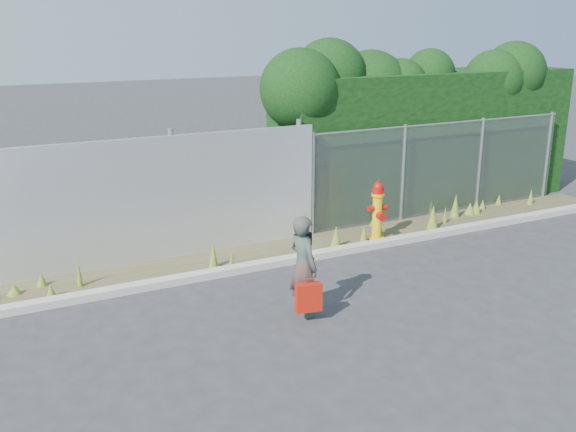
{
  "coord_description": "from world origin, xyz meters",
  "views": [
    {
      "loc": [
        -4.84,
        -7.58,
        4.04
      ],
      "look_at": [
        -0.3,
        1.4,
        1.0
      ],
      "focal_mm": 40.0,
      "sensor_mm": 36.0,
      "label": 1
    }
  ],
  "objects": [
    {
      "name": "fire_hydrant",
      "position": [
        2.0,
        2.15,
        0.57
      ],
      "size": [
        0.4,
        0.35,
        1.18
      ],
      "rotation": [
        0.0,
        0.0,
        -0.05
      ],
      "color": "yellow",
      "rests_on": "ground"
    },
    {
      "name": "ground",
      "position": [
        0.0,
        0.0,
        0.0
      ],
      "size": [
        80.0,
        80.0,
        0.0
      ],
      "primitive_type": "plane",
      "color": "#323234",
      "rests_on": "ground"
    },
    {
      "name": "woman",
      "position": [
        -0.82,
        -0.11,
        0.74
      ],
      "size": [
        0.42,
        0.58,
        1.48
      ],
      "primitive_type": "imported",
      "rotation": [
        0.0,
        0.0,
        1.69
      ],
      "color": "#106B59",
      "rests_on": "ground"
    },
    {
      "name": "black_shoulder_bag",
      "position": [
        -0.77,
        0.0,
        1.09
      ],
      "size": [
        0.25,
        0.1,
        0.19
      ],
      "rotation": [
        0.0,
        0.0,
        0.15
      ],
      "color": "black"
    },
    {
      "name": "hedge",
      "position": [
        4.24,
        4.0,
        2.01
      ],
      "size": [
        7.81,
        2.01,
        3.75
      ],
      "color": "black",
      "rests_on": "ground"
    },
    {
      "name": "corrugated_fence",
      "position": [
        -3.25,
        3.01,
        1.1
      ],
      "size": [
        8.5,
        0.21,
        2.3
      ],
      "color": "silver",
      "rests_on": "ground"
    },
    {
      "name": "curb",
      "position": [
        0.0,
        1.8,
        0.06
      ],
      "size": [
        16.0,
        0.22,
        0.12
      ],
      "primitive_type": "cube",
      "color": "#AEA99E",
      "rests_on": "ground"
    },
    {
      "name": "weed_strip",
      "position": [
        0.39,
        2.42,
        0.1
      ],
      "size": [
        16.0,
        1.29,
        0.53
      ],
      "color": "#4C452B",
      "rests_on": "ground"
    },
    {
      "name": "red_tote_bag",
      "position": [
        -0.89,
        -0.4,
        0.39
      ],
      "size": [
        0.37,
        0.14,
        0.48
      ],
      "rotation": [
        0.0,
        0.0,
        -0.19
      ],
      "color": "#AD1D09"
    },
    {
      "name": "chainlink_fence",
      "position": [
        4.25,
        3.0,
        1.03
      ],
      "size": [
        6.5,
        0.07,
        2.05
      ],
      "color": "gray",
      "rests_on": "ground"
    }
  ]
}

